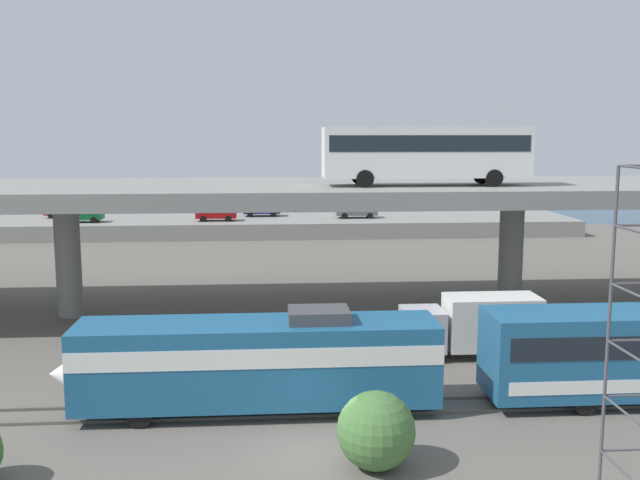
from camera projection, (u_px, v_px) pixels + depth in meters
The scene contains 15 objects.
ground_plane at pixel (316, 454), 25.23m from camera, with size 260.00×260.00×0.00m, color #605B54.
rail_strip_near at pixel (310, 416), 28.43m from camera, with size 110.00×0.12×0.12m, color #59544C.
rail_strip_far at pixel (308, 402), 29.90m from camera, with size 110.00×0.12×0.12m, color #59544C.
train_locomotive at pixel (240, 359), 28.65m from camera, with size 15.26×3.04×4.18m.
highway_overpass at pixel (294, 195), 43.87m from camera, with size 96.00×12.84×7.96m.
transit_bus_on_overpass at pixel (426, 150), 42.04m from camera, with size 12.00×2.68×3.40m.
service_truck_west at pixel (474, 324), 35.94m from camera, with size 6.80×2.46×3.04m.
pier_parking_lot at pixel (283, 226), 79.35m from camera, with size 63.67×10.64×1.67m, color gray.
parked_car_0 at pixel (261, 209), 80.93m from camera, with size 4.10×2.00×1.50m.
parked_car_1 at pixel (357, 211), 79.33m from camera, with size 4.50×1.92×1.50m.
parked_car_2 at pixel (83, 215), 75.55m from camera, with size 4.07×1.91×1.50m.
parked_car_3 at pixel (216, 214), 76.70m from camera, with size 4.25×1.82×1.50m.
parked_car_4 at pixel (65, 211), 79.64m from camera, with size 4.18×1.86×1.50m.
harbor_water at pixel (279, 210), 102.16m from camera, with size 140.00×36.00×0.01m, color navy.
shrub_right at pixel (376, 430), 23.98m from camera, with size 2.63×2.63×2.63m, color #447137.
Camera 1 is at (-1.57, -23.78, 11.15)m, focal length 40.65 mm.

